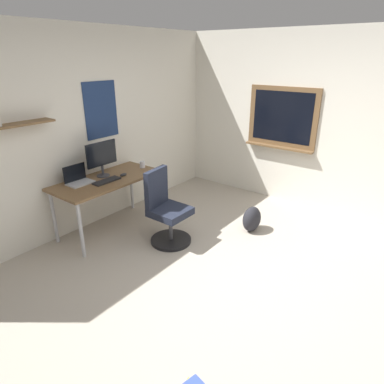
{
  "coord_description": "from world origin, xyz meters",
  "views": [
    {
      "loc": [
        -2.59,
        -1.36,
        2.24
      ],
      "look_at": [
        0.1,
        0.71,
        0.85
      ],
      "focal_mm": 31.47,
      "sensor_mm": 36.0,
      "label": 1
    }
  ],
  "objects_px": {
    "monitor_primary": "(102,157)",
    "computer_mouse": "(123,175)",
    "desk": "(107,184)",
    "keyboard": "(107,181)",
    "coffee_mug": "(142,164)",
    "laptop": "(78,179)",
    "office_chair": "(166,212)",
    "backpack": "(252,219)"
  },
  "relations": [
    {
      "from": "office_chair",
      "to": "backpack",
      "type": "distance_m",
      "value": 1.19
    },
    {
      "from": "monitor_primary",
      "to": "computer_mouse",
      "type": "height_order",
      "value": "monitor_primary"
    },
    {
      "from": "laptop",
      "to": "keyboard",
      "type": "distance_m",
      "value": 0.35
    },
    {
      "from": "laptop",
      "to": "monitor_primary",
      "type": "xyz_separation_m",
      "value": [
        0.36,
        -0.05,
        0.22
      ]
    },
    {
      "from": "laptop",
      "to": "computer_mouse",
      "type": "distance_m",
      "value": 0.58
    },
    {
      "from": "desk",
      "to": "keyboard",
      "type": "relative_size",
      "value": 3.85
    },
    {
      "from": "keyboard",
      "to": "computer_mouse",
      "type": "xyz_separation_m",
      "value": [
        0.28,
        0.0,
        0.01
      ]
    },
    {
      "from": "office_chair",
      "to": "coffee_mug",
      "type": "relative_size",
      "value": 10.33
    },
    {
      "from": "desk",
      "to": "laptop",
      "type": "distance_m",
      "value": 0.38
    },
    {
      "from": "computer_mouse",
      "to": "laptop",
      "type": "bearing_deg",
      "value": 155.39
    },
    {
      "from": "office_chair",
      "to": "keyboard",
      "type": "relative_size",
      "value": 2.57
    },
    {
      "from": "monitor_primary",
      "to": "laptop",
      "type": "bearing_deg",
      "value": 172.29
    },
    {
      "from": "backpack",
      "to": "laptop",
      "type": "bearing_deg",
      "value": 130.58
    },
    {
      "from": "desk",
      "to": "keyboard",
      "type": "distance_m",
      "value": 0.14
    },
    {
      "from": "computer_mouse",
      "to": "backpack",
      "type": "bearing_deg",
      "value": -57.52
    },
    {
      "from": "keyboard",
      "to": "computer_mouse",
      "type": "distance_m",
      "value": 0.28
    },
    {
      "from": "desk",
      "to": "office_chair",
      "type": "height_order",
      "value": "office_chair"
    },
    {
      "from": "desk",
      "to": "monitor_primary",
      "type": "xyz_separation_m",
      "value": [
        0.04,
        0.11,
        0.34
      ]
    },
    {
      "from": "coffee_mug",
      "to": "backpack",
      "type": "bearing_deg",
      "value": -70.79
    },
    {
      "from": "office_chair",
      "to": "backpack",
      "type": "xyz_separation_m",
      "value": [
        0.9,
        -0.74,
        -0.24
      ]
    },
    {
      "from": "desk",
      "to": "monitor_primary",
      "type": "distance_m",
      "value": 0.36
    },
    {
      "from": "laptop",
      "to": "monitor_primary",
      "type": "relative_size",
      "value": 0.67
    },
    {
      "from": "office_chair",
      "to": "monitor_primary",
      "type": "bearing_deg",
      "value": 102.22
    },
    {
      "from": "keyboard",
      "to": "coffee_mug",
      "type": "relative_size",
      "value": 4.02
    },
    {
      "from": "desk",
      "to": "office_chair",
      "type": "xyz_separation_m",
      "value": [
        0.23,
        -0.81,
        -0.26
      ]
    },
    {
      "from": "desk",
      "to": "computer_mouse",
      "type": "height_order",
      "value": "computer_mouse"
    },
    {
      "from": "laptop",
      "to": "computer_mouse",
      "type": "relative_size",
      "value": 2.98
    },
    {
      "from": "desk",
      "to": "monitor_primary",
      "type": "bearing_deg",
      "value": 72.01
    },
    {
      "from": "desk",
      "to": "computer_mouse",
      "type": "relative_size",
      "value": 13.7
    },
    {
      "from": "office_chair",
      "to": "backpack",
      "type": "bearing_deg",
      "value": -39.21
    },
    {
      "from": "monitor_primary",
      "to": "desk",
      "type": "bearing_deg",
      "value": -107.99
    },
    {
      "from": "keyboard",
      "to": "backpack",
      "type": "relative_size",
      "value": 1.07
    },
    {
      "from": "laptop",
      "to": "computer_mouse",
      "type": "xyz_separation_m",
      "value": [
        0.53,
        -0.24,
        -0.04
      ]
    },
    {
      "from": "computer_mouse",
      "to": "office_chair",
      "type": "bearing_deg",
      "value": -87.98
    },
    {
      "from": "desk",
      "to": "monitor_primary",
      "type": "height_order",
      "value": "monitor_primary"
    },
    {
      "from": "monitor_primary",
      "to": "coffee_mug",
      "type": "relative_size",
      "value": 5.04
    },
    {
      "from": "monitor_primary",
      "to": "keyboard",
      "type": "xyz_separation_m",
      "value": [
        -0.11,
        -0.19,
        -0.26
      ]
    },
    {
      "from": "computer_mouse",
      "to": "coffee_mug",
      "type": "distance_m",
      "value": 0.41
    },
    {
      "from": "desk",
      "to": "coffee_mug",
      "type": "height_order",
      "value": "coffee_mug"
    },
    {
      "from": "keyboard",
      "to": "coffee_mug",
      "type": "bearing_deg",
      "value": 4.18
    },
    {
      "from": "desk",
      "to": "backpack",
      "type": "height_order",
      "value": "desk"
    },
    {
      "from": "laptop",
      "to": "office_chair",
      "type": "bearing_deg",
      "value": -60.12
    }
  ]
}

